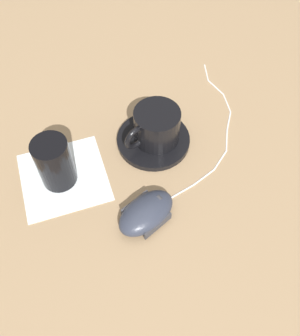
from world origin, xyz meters
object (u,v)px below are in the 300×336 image
at_px(drinking_glass, 55,163).
at_px(computer_mouse, 146,213).
at_px(coffee_cup, 156,126).
at_px(saucer, 153,140).

bearing_deg(drinking_glass, computer_mouse, 161.25).
bearing_deg(coffee_cup, drinking_glass, 34.40).
distance_m(saucer, coffee_cup, 0.04).
xyz_separation_m(computer_mouse, drinking_glass, (0.17, -0.06, 0.03)).
bearing_deg(coffee_cup, saucer, 15.01).
height_order(coffee_cup, drinking_glass, drinking_glass).
xyz_separation_m(saucer, drinking_glass, (0.16, 0.11, 0.05)).
distance_m(coffee_cup, computer_mouse, 0.17).
relative_size(saucer, computer_mouse, 1.16).
height_order(saucer, coffee_cup, coffee_cup).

